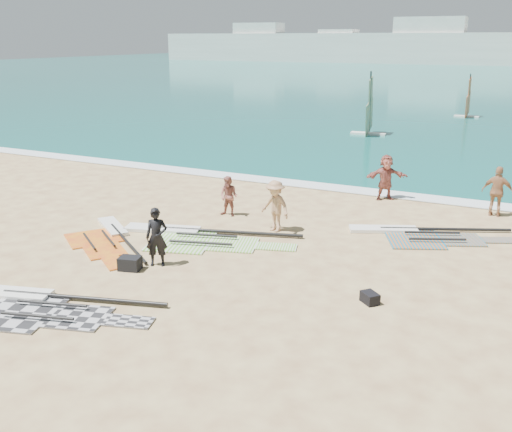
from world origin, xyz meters
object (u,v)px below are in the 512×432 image
at_px(person_wetsuit, 157,237).
at_px(beachgoer_left, 229,196).
at_px(rig_orange, 418,234).
at_px(rig_red, 107,237).
at_px(rig_grey, 37,305).
at_px(gear_bag_near, 130,263).
at_px(rig_green, 193,236).
at_px(beachgoer_back, 497,191).
at_px(beachgoer_right, 386,177).
at_px(gear_bag_far, 370,298).
at_px(beachgoer_mid, 275,206).

height_order(person_wetsuit, beachgoer_left, person_wetsuit).
bearing_deg(rig_orange, person_wetsuit, -160.07).
distance_m(rig_red, beachgoer_left, 4.94).
distance_m(rig_grey, gear_bag_near, 3.10).
bearing_deg(rig_grey, rig_green, 66.82).
bearing_deg(gear_bag_near, beachgoer_back, 48.27).
bearing_deg(rig_red, beachgoer_right, 87.71).
relative_size(rig_green, gear_bag_far, 13.59).
relative_size(rig_orange, person_wetsuit, 3.18).
bearing_deg(gear_bag_near, rig_grey, -101.89).
xyz_separation_m(beachgoer_left, beachgoer_back, (9.37, 4.51, 0.20)).
height_order(gear_bag_far, beachgoer_back, beachgoer_back).
height_order(rig_orange, person_wetsuit, person_wetsuit).
distance_m(person_wetsuit, beachgoer_right, 11.37).
bearing_deg(beachgoer_left, beachgoer_back, 25.44).
distance_m(rig_green, beachgoer_left, 2.90).
distance_m(gear_bag_near, beachgoer_left, 6.12).
bearing_deg(beachgoer_left, gear_bag_far, -36.84).
relative_size(rig_red, beachgoer_mid, 2.34).
height_order(beachgoer_mid, beachgoer_back, beachgoer_back).
height_order(rig_red, beachgoer_back, beachgoer_back).
bearing_deg(beachgoer_right, rig_orange, -93.33).
height_order(rig_grey, rig_orange, same).
height_order(rig_grey, rig_red, rig_grey).
relative_size(rig_orange, beachgoer_mid, 3.09).
distance_m(rig_grey, rig_orange, 12.64).
distance_m(rig_green, beachgoer_mid, 3.08).
xyz_separation_m(rig_orange, gear_bag_near, (-7.21, -6.88, 0.15)).
bearing_deg(rig_green, beachgoer_back, 22.41).
height_order(rig_orange, gear_bag_far, gear_bag_far).
relative_size(rig_red, gear_bag_far, 9.07).
xyz_separation_m(gear_bag_near, beachgoer_left, (0.08, 6.09, 0.59)).
bearing_deg(person_wetsuit, rig_orange, 16.55).
xyz_separation_m(rig_grey, beachgoer_back, (10.09, 13.63, 0.93)).
xyz_separation_m(rig_green, gear_bag_near, (-0.18, -3.28, 0.15)).
bearing_deg(rig_grey, beachgoer_left, 69.71).
bearing_deg(beachgoer_mid, gear_bag_near, -97.65).
relative_size(rig_green, beachgoer_back, 3.34).
height_order(rig_grey, rig_green, rig_green).
relative_size(person_wetsuit, beachgoer_back, 0.92).
bearing_deg(rig_orange, gear_bag_far, -114.48).
bearing_deg(rig_grey, beachgoer_mid, 53.61).
distance_m(rig_green, rig_orange, 7.89).
bearing_deg(beachgoer_right, rig_green, -152.42).
bearing_deg(rig_grey, gear_bag_far, 11.32).
bearing_deg(gear_bag_near, gear_bag_far, 7.31).
bearing_deg(rig_grey, person_wetsuit, 56.40).
xyz_separation_m(rig_grey, gear_bag_far, (7.71, 3.94, 0.09)).
bearing_deg(beachgoer_back, person_wetsuit, 50.17).
bearing_deg(rig_grey, gear_bag_near, 62.35).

